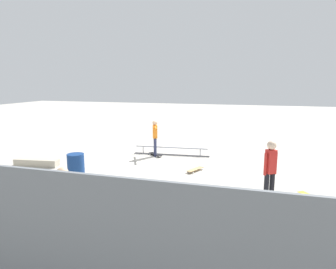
% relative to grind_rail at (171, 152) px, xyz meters
% --- Properties ---
extents(ground_plane, '(60.00, 60.00, 0.00)m').
position_rel_grind_rail_xyz_m(ground_plane, '(0.22, 0.78, -0.15)').
color(ground_plane, '#ADA89E').
extents(grind_rail, '(3.35, 0.50, 0.36)m').
position_rel_grind_rail_xyz_m(grind_rail, '(0.00, 0.00, 0.00)').
color(grind_rail, black).
rests_on(grind_rail, ground_plane).
extents(skate_ledge, '(1.72, 0.62, 0.27)m').
position_rel_grind_rail_xyz_m(skate_ledge, '(4.48, 3.05, -0.02)').
color(skate_ledge, '#B2A893').
rests_on(skate_ledge, ground_plane).
extents(skater_main, '(0.58, 1.18, 1.57)m').
position_rel_grind_rail_xyz_m(skater_main, '(0.60, 0.41, 0.76)').
color(skater_main, '#2D3351').
rests_on(skater_main, ground_plane).
extents(skateboard_main, '(0.74, 0.67, 0.09)m').
position_rel_grind_rail_xyz_m(skateboard_main, '(0.61, 0.36, -0.08)').
color(skateboard_main, black).
rests_on(skateboard_main, ground_plane).
extents(bystander_white_shirt, '(0.23, 0.38, 1.65)m').
position_rel_grind_rail_xyz_m(bystander_white_shirt, '(-0.04, 7.68, 0.77)').
color(bystander_white_shirt, slate).
rests_on(bystander_white_shirt, ground_plane).
extents(bystander_red_shirt, '(0.36, 0.29, 1.71)m').
position_rel_grind_rail_xyz_m(bystander_red_shirt, '(-3.85, 4.42, 0.81)').
color(bystander_red_shirt, black).
rests_on(bystander_red_shirt, ground_plane).
extents(loose_skateboard_yellow, '(0.64, 0.76, 0.09)m').
position_rel_grind_rail_xyz_m(loose_skateboard_yellow, '(-5.00, 3.69, -0.08)').
color(loose_skateboard_yellow, yellow).
rests_on(loose_skateboard_yellow, ground_plane).
extents(loose_skateboard_natural, '(0.53, 0.81, 0.09)m').
position_rel_grind_rail_xyz_m(loose_skateboard_natural, '(-1.46, 2.06, -0.08)').
color(loose_skateboard_natural, tan).
rests_on(loose_skateboard_natural, ground_plane).
extents(trash_bin, '(0.55, 0.55, 0.82)m').
position_rel_grind_rail_xyz_m(trash_bin, '(2.22, 3.88, 0.26)').
color(trash_bin, navy).
rests_on(trash_bin, ground_plane).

